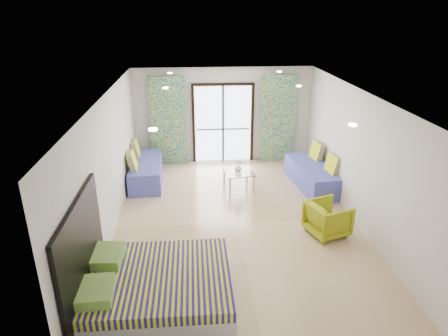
{
  "coord_description": "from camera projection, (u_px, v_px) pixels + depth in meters",
  "views": [
    {
      "loc": [
        -0.85,
        -7.3,
        4.22
      ],
      "look_at": [
        -0.25,
        0.26,
        1.15
      ],
      "focal_mm": 32.0,
      "sensor_mm": 36.0,
      "label": 1
    }
  ],
  "objects": [
    {
      "name": "floor",
      "position": [
        237.0,
        223.0,
        8.39
      ],
      "size": [
        5.0,
        7.5,
        0.01
      ],
      "primitive_type": null,
      "color": "tan",
      "rests_on": "ground"
    },
    {
      "name": "ceiling",
      "position": [
        238.0,
        95.0,
        7.38
      ],
      "size": [
        5.0,
        7.5,
        0.01
      ],
      "primitive_type": null,
      "color": "silver",
      "rests_on": "ground"
    },
    {
      "name": "wall_back",
      "position": [
        223.0,
        115.0,
        11.35
      ],
      "size": [
        5.0,
        0.01,
        2.7
      ],
      "primitive_type": null,
      "color": "silver",
      "rests_on": "ground"
    },
    {
      "name": "wall_front",
      "position": [
        275.0,
        286.0,
        4.42
      ],
      "size": [
        5.0,
        0.01,
        2.7
      ],
      "primitive_type": null,
      "color": "silver",
      "rests_on": "ground"
    },
    {
      "name": "wall_left",
      "position": [
        109.0,
        167.0,
        7.7
      ],
      "size": [
        0.01,
        7.5,
        2.7
      ],
      "primitive_type": null,
      "color": "silver",
      "rests_on": "ground"
    },
    {
      "name": "wall_right",
      "position": [
        360.0,
        160.0,
        8.07
      ],
      "size": [
        0.01,
        7.5,
        2.7
      ],
      "primitive_type": null,
      "color": "silver",
      "rests_on": "ground"
    },
    {
      "name": "balcony_door",
      "position": [
        223.0,
        119.0,
        11.36
      ],
      "size": [
        1.76,
        0.08,
        2.28
      ],
      "color": "black",
      "rests_on": "floor"
    },
    {
      "name": "balcony_rail",
      "position": [
        223.0,
        129.0,
        11.48
      ],
      "size": [
        1.52,
        0.03,
        0.04
      ],
      "primitive_type": "cube",
      "color": "#595451",
      "rests_on": "balcony_door"
    },
    {
      "name": "curtain_left",
      "position": [
        168.0,
        122.0,
        11.11
      ],
      "size": [
        1.0,
        0.1,
        2.5
      ],
      "primitive_type": "cube",
      "color": "beige",
      "rests_on": "floor"
    },
    {
      "name": "curtain_right",
      "position": [
        278.0,
        119.0,
        11.33
      ],
      "size": [
        1.0,
        0.1,
        2.5
      ],
      "primitive_type": "cube",
      "color": "beige",
      "rests_on": "floor"
    },
    {
      "name": "downlight_a",
      "position": [
        153.0,
        129.0,
        5.44
      ],
      "size": [
        0.12,
        0.12,
        0.02
      ],
      "primitive_type": "cylinder",
      "color": "#FFE0B2",
      "rests_on": "ceiling"
    },
    {
      "name": "downlight_b",
      "position": [
        353.0,
        125.0,
        5.64
      ],
      "size": [
        0.12,
        0.12,
        0.02
      ],
      "primitive_type": "cylinder",
      "color": "#FFE0B2",
      "rests_on": "ceiling"
    },
    {
      "name": "downlight_c",
      "position": [
        165.0,
        88.0,
        8.21
      ],
      "size": [
        0.12,
        0.12,
        0.02
      ],
      "primitive_type": "cylinder",
      "color": "#FFE0B2",
      "rests_on": "ceiling"
    },
    {
      "name": "downlight_d",
      "position": [
        299.0,
        86.0,
        8.42
      ],
      "size": [
        0.12,
        0.12,
        0.02
      ],
      "primitive_type": "cylinder",
      "color": "#FFE0B2",
      "rests_on": "ceiling"
    },
    {
      "name": "downlight_e",
      "position": [
        170.0,
        73.0,
        10.06
      ],
      "size": [
        0.12,
        0.12,
        0.02
      ],
      "primitive_type": "cylinder",
      "color": "#FFE0B2",
      "rests_on": "ceiling"
    },
    {
      "name": "downlight_f",
      "position": [
        279.0,
        72.0,
        10.26
      ],
      "size": [
        0.12,
        0.12,
        0.02
      ],
      "primitive_type": "cylinder",
      "color": "#FFE0B2",
      "rests_on": "ceiling"
    },
    {
      "name": "headboard",
      "position": [
        82.0,
        251.0,
        5.58
      ],
      "size": [
        0.06,
        2.1,
        1.5
      ],
      "primitive_type": "cube",
      "color": "black",
      "rests_on": "floor"
    },
    {
      "name": "switch_plate",
      "position": [
        100.0,
        209.0,
        6.73
      ],
      "size": [
        0.02,
        0.1,
        0.1
      ],
      "primitive_type": "cube",
      "color": "silver",
      "rests_on": "wall_left"
    },
    {
      "name": "bed",
      "position": [
        156.0,
        290.0,
        5.93
      ],
      "size": [
        2.18,
        1.78,
        0.75
      ],
      "color": "silver",
      "rests_on": "floor"
    },
    {
      "name": "daybed_left",
      "position": [
        145.0,
        170.0,
        10.29
      ],
      "size": [
        0.87,
        2.03,
        0.99
      ],
      "rotation": [
        0.0,
        0.0,
        0.05
      ],
      "color": "#484EAC",
      "rests_on": "floor"
    },
    {
      "name": "daybed_right",
      "position": [
        313.0,
        175.0,
        10.01
      ],
      "size": [
        1.01,
        2.09,
        0.99
      ],
      "rotation": [
        0.0,
        0.0,
        0.12
      ],
      "color": "#484EAC",
      "rests_on": "floor"
    },
    {
      "name": "coffee_table",
      "position": [
        239.0,
        174.0,
        9.83
      ],
      "size": [
        0.79,
        0.79,
        0.79
      ],
      "rotation": [
        0.0,
        0.0,
        0.15
      ],
      "color": "silver",
      "rests_on": "floor"
    },
    {
      "name": "vase",
      "position": [
        238.0,
        168.0,
        9.78
      ],
      "size": [
        0.2,
        0.21,
        0.18
      ],
      "primitive_type": "imported",
      "rotation": [
        0.0,
        0.0,
        -0.07
      ],
      "color": "white",
      "rests_on": "coffee_table"
    },
    {
      "name": "armchair",
      "position": [
        328.0,
        217.0,
        7.86
      ],
      "size": [
        0.88,
        0.9,
        0.74
      ],
      "primitive_type": "imported",
      "rotation": [
        0.0,
        0.0,
        1.9
      ],
      "color": "#9BA515",
      "rests_on": "floor"
    }
  ]
}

